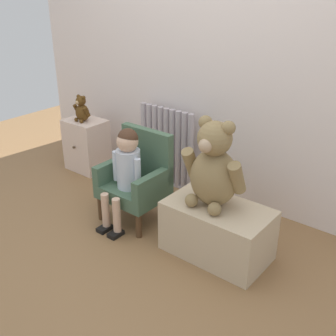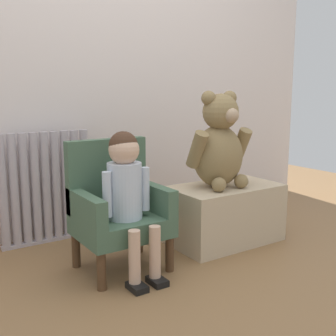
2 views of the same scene
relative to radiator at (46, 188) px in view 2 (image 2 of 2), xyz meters
The scene contains 7 objects.
ground_plane 1.11m from the radiator, 70.01° to the right, with size 6.00×6.00×0.00m, color olive.
back_wall 0.95m from the radiator, 19.05° to the left, with size 3.80×0.05×2.40m, color silver.
radiator is the anchor object (origin of this frame).
child_armchair 0.60m from the radiator, 71.64° to the right, with size 0.44×0.38×0.66m.
child_figure 0.71m from the radiator, 74.46° to the right, with size 0.25×0.35×0.72m.
low_bench 1.09m from the radiator, 33.51° to the right, with size 0.66×0.38×0.35m, color #C3AD8B.
large_teddy_bear 1.06m from the radiator, 34.85° to the right, with size 0.41×0.29×0.56m.
Camera 2 is at (-1.11, -1.45, 0.91)m, focal length 45.00 mm.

